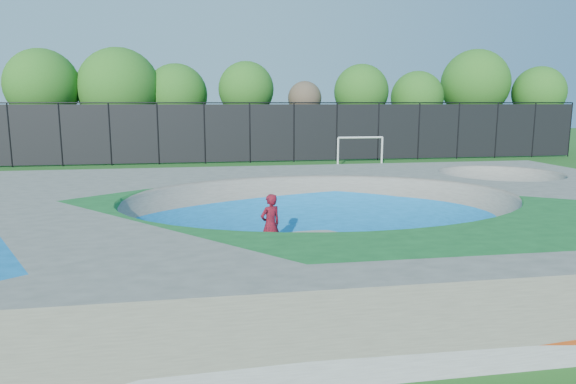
% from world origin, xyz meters
% --- Properties ---
extents(ground, '(120.00, 120.00, 0.00)m').
position_xyz_m(ground, '(0.00, 0.00, 0.00)').
color(ground, '#1B5216').
rests_on(ground, ground).
extents(skate_deck, '(22.00, 14.00, 1.50)m').
position_xyz_m(skate_deck, '(0.00, 0.00, 0.75)').
color(skate_deck, gray).
rests_on(skate_deck, ground).
extents(skater, '(0.72, 0.63, 1.66)m').
position_xyz_m(skater, '(-1.49, -0.38, 0.83)').
color(skater, red).
rests_on(skater, ground).
extents(skateboard, '(0.76, 0.64, 0.05)m').
position_xyz_m(skateboard, '(-1.49, -0.38, 0.03)').
color(skateboard, black).
rests_on(skateboard, ground).
extents(soccer_goal, '(2.95, 0.12, 1.95)m').
position_xyz_m(soccer_goal, '(6.46, 17.05, 1.35)').
color(soccer_goal, silver).
rests_on(soccer_goal, ground).
extents(fence, '(48.09, 0.09, 4.04)m').
position_xyz_m(fence, '(0.00, 21.00, 2.10)').
color(fence, black).
rests_on(fence, ground).
extents(treeline, '(52.74, 7.56, 8.40)m').
position_xyz_m(treeline, '(-2.29, 25.95, 5.00)').
color(treeline, '#472D23').
rests_on(treeline, ground).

